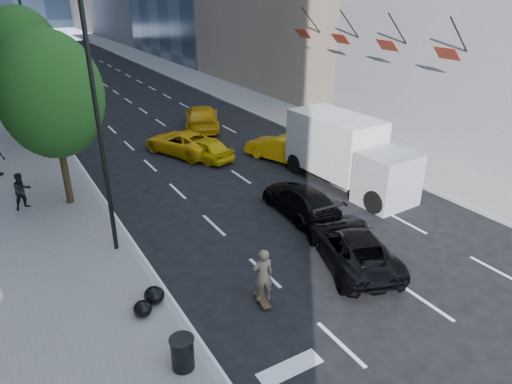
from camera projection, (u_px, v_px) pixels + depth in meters
ground at (322, 253)px, 16.90m from camera, size 160.00×160.00×0.00m
sidewalk_right at (212, 85)px, 45.01m from camera, size 4.00×120.00×0.15m
lamp_near at (100, 95)px, 14.68m from camera, size 2.13×0.22×10.00m
lamp_far at (31, 42)px, 28.77m from camera, size 2.13×0.22×10.00m
tree_near at (51, 95)px, 18.54m from camera, size 4.20×4.20×7.46m
tree_mid at (22, 57)px, 26.22m from camera, size 4.50×4.50×7.99m
tree_far at (7, 46)px, 36.68m from camera, size 3.90×3.90×6.92m
traffic_signal at (10, 41)px, 43.48m from camera, size 2.48×0.53×5.20m
facade_flags at (365, 38)px, 27.13m from camera, size 1.85×13.30×2.05m
skateboarder at (263, 279)px, 13.88m from camera, size 0.73×0.56×1.80m
black_sedan_lincoln at (352, 246)px, 16.07m from camera, size 3.68×5.26×1.33m
black_sedan_mercedes at (300, 200)px, 19.58m from camera, size 2.12×4.59×1.30m
taxi_a at (204, 148)px, 25.78m from camera, size 2.59×4.09×1.30m
taxi_b at (282, 148)px, 25.60m from camera, size 2.92×4.63×1.44m
taxi_c at (182, 142)px, 26.71m from camera, size 3.90×5.30×1.34m
taxi_d at (202, 117)px, 31.27m from camera, size 4.21×5.93×1.59m
city_bus at (48, 82)px, 37.61m from camera, size 7.53×13.03×3.57m
box_truck at (347, 152)px, 22.05m from camera, size 2.82×7.02×3.31m
pedestrian_a at (22, 191)px, 19.65m from camera, size 0.97×0.87×1.64m
trash_can at (183, 354)px, 11.47m from camera, size 0.58×0.58×0.87m
garbage_bags at (150, 300)px, 13.71m from camera, size 1.07×1.04×0.53m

